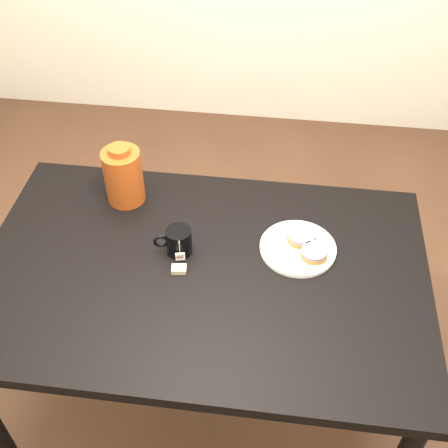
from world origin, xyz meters
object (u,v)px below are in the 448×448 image
Objects in this scene: mug at (178,241)px; plate at (298,248)px; bagel_package at (123,176)px; bagel_front at (314,253)px; bagel_back at (301,236)px; table at (203,286)px; teabag_pouch at (179,269)px.

plate is at bearing -5.34° from mug.
plate is 1.10× the size of bagel_package.
bagel_back is at bearing 120.88° from bagel_front.
bagel_back is 0.08m from bagel_front.
mug is at bearing -166.80° from bagel_back.
bagel_front is at bearing -59.12° from bagel_back.
plate is (0.29, 0.12, 0.09)m from table.
plate is 0.38m from mug.
bagel_front is (0.34, 0.09, 0.11)m from table.
bagel_back reaches higher than table.
bagel_back is 0.63m from bagel_package.
bagel_back is at bearing 25.24° from teabag_pouch.
bagel_front is at bearing -10.74° from mug.
bagel_front is 0.43m from mug.
table is at bearing -165.68° from bagel_front.
table is 6.32× the size of bagel_package.
mug is (-0.43, -0.02, 0.02)m from bagel_front.
table is at bearing -152.55° from bagel_back.
bagel_back is at bearing -0.45° from mug.
plate is at bearing -103.78° from bagel_back.
bagel_back is (0.30, 0.16, 0.11)m from table.
bagel_front is at bearing -17.41° from bagel_package.
table is 0.36m from bagel_back.
bagel_package is at bearing 128.22° from teabag_pouch.
table is at bearing -157.53° from plate.
plate is 0.39m from teabag_pouch.
teabag_pouch is at bearing -93.12° from mug.
bagel_back is at bearing 27.45° from table.
bagel_package is at bearing 162.59° from bagel_front.
bagel_front is at bearing 14.42° from teabag_pouch.
table is 13.43× the size of bagel_back.
teabag_pouch is at bearing -154.76° from bagel_back.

